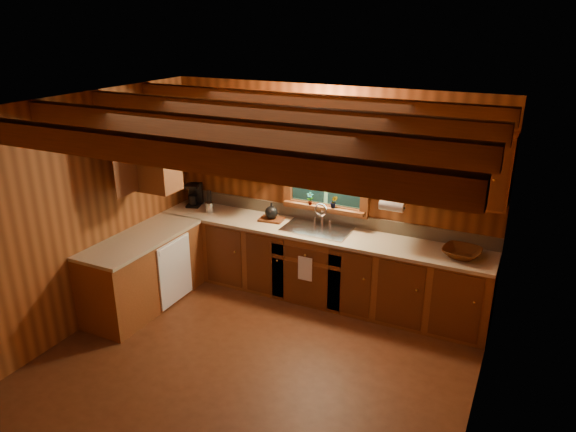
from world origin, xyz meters
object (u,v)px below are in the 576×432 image
Objects in this scene: sink at (317,233)px; wicker_basket at (462,253)px; coffee_maker at (194,195)px; cutting_board at (271,219)px.

sink is 2.02× the size of wicker_basket.
coffee_maker is 1.03× the size of cutting_board.
coffee_maker is at bearing 177.91° from wicker_basket.
sink is at bearing -9.83° from cutting_board.
cutting_board is at bearing -20.88° from coffee_maker.
sink reaches higher than cutting_board.
wicker_basket is at bearing -20.63° from coffee_maker.
sink is 0.65m from cutting_board.
coffee_maker is 0.77× the size of wicker_basket.
wicker_basket is (3.57, -0.13, -0.10)m from coffee_maker.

